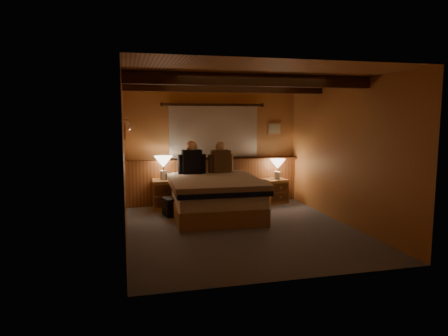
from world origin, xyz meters
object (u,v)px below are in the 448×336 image
object	(u,v)px
nightstand_left	(166,194)
duffel_bag	(179,206)
lamp_left	(163,163)
lamp_right	(278,165)
nightstand_right	(275,191)
person_right	(221,160)
bed	(214,196)
person_left	(192,160)

from	to	relation	value
nightstand_left	duffel_bag	distance (m)	0.60
lamp_left	lamp_right	distance (m)	2.37
nightstand_right	duffel_bag	distance (m)	2.19
nightstand_left	person_right	xyz separation A→B (m)	(1.09, -0.04, 0.66)
bed	lamp_right	distance (m)	1.75
nightstand_left	person_left	distance (m)	0.84
nightstand_right	lamp_right	bearing A→B (deg)	-56.41
nightstand_right	person_right	distance (m)	1.38
nightstand_right	duffel_bag	xyz separation A→B (m)	(-2.11, -0.58, -0.08)
bed	person_right	size ratio (longest dim) A/B	3.23
person_right	duffel_bag	xyz separation A→B (m)	(-0.92, -0.52, -0.78)
nightstand_left	lamp_right	distance (m)	2.37
person_left	person_right	world-z (taller)	person_left
bed	person_right	distance (m)	0.99
person_left	person_right	bearing A→B (deg)	5.87
bed	lamp_left	xyz separation A→B (m)	(-0.84, 0.79, 0.54)
bed	nightstand_right	distance (m)	1.68
bed	lamp_right	xyz separation A→B (m)	(1.52, 0.75, 0.44)
lamp_right	nightstand_left	bearing A→B (deg)	179.43
nightstand_left	lamp_left	world-z (taller)	lamp_left
nightstand_right	person_left	distance (m)	1.92
bed	lamp_right	bearing A→B (deg)	27.65
person_right	nightstand_right	bearing A→B (deg)	-3.98
duffel_bag	lamp_left	bearing A→B (deg)	98.41
nightstand_left	lamp_right	xyz separation A→B (m)	(2.32, -0.02, 0.51)
bed	lamp_left	distance (m)	1.28
nightstand_left	duffel_bag	xyz separation A→B (m)	(0.17, -0.56, -0.12)
lamp_right	person_left	size ratio (longest dim) A/B	0.63
lamp_left	lamp_right	world-z (taller)	lamp_left
lamp_left	person_left	distance (m)	0.56
nightstand_right	person_left	world-z (taller)	person_left
lamp_right	duffel_bag	distance (m)	2.30
duffel_bag	lamp_right	bearing A→B (deg)	1.82
person_left	duffel_bag	distance (m)	0.97
person_left	lamp_left	bearing A→B (deg)	167.70
nightstand_right	lamp_left	size ratio (longest dim) A/B	1.15
lamp_right	person_right	world-z (taller)	person_right
nightstand_left	person_left	world-z (taller)	person_left
bed	nightstand_right	bearing A→B (deg)	29.36
person_left	person_right	distance (m)	0.60
person_right	bed	bearing A→B (deg)	-118.39
lamp_right	duffel_bag	size ratio (longest dim) A/B	0.70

